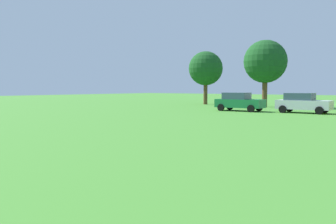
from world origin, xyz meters
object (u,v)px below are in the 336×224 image
object	(u,v)px
parked_car_green_0	(239,102)
parked_car_silver_1	(303,103)
tree_center	(265,62)
tree_far_left	(206,69)

from	to	relation	value
parked_car_green_0	parked_car_silver_1	distance (m)	5.46
parked_car_silver_1	tree_center	world-z (taller)	tree_center
tree_center	parked_car_green_0	bearing A→B (deg)	-84.74
parked_car_silver_1	tree_far_left	bearing A→B (deg)	149.82
parked_car_green_0	tree_far_left	distance (m)	13.47
parked_car_green_0	tree_far_left	world-z (taller)	tree_far_left
parked_car_green_0	parked_car_silver_1	xyz separation A→B (m)	(5.39, 0.86, 0.00)
parked_car_green_0	tree_center	world-z (taller)	tree_center
tree_far_left	tree_center	bearing A→B (deg)	-8.34
parked_car_silver_1	tree_far_left	size ratio (longest dim) A/B	0.64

